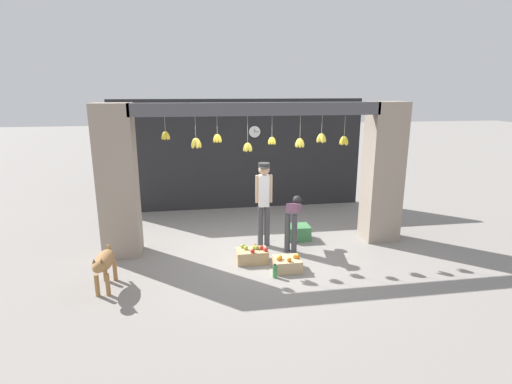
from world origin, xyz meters
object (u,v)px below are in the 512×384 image
at_px(worker_stooping, 293,217).
at_px(wall_clock, 255,132).
at_px(shopkeeper, 264,197).
at_px(water_bottle, 275,271).
at_px(fruit_crate_apples, 252,255).
at_px(produce_box_green, 298,232).
at_px(fruit_crate_oranges, 287,264).
at_px(dog, 104,263).

bearing_deg(worker_stooping, wall_clock, 121.18).
relative_size(shopkeeper, water_bottle, 7.02).
distance_m(fruit_crate_apples, produce_box_green, 1.53).
xyz_separation_m(worker_stooping, produce_box_green, (0.24, 0.46, -0.51)).
relative_size(fruit_crate_oranges, fruit_crate_apples, 0.81).
bearing_deg(shopkeeper, worker_stooping, 162.00).
bearing_deg(produce_box_green, fruit_crate_oranges, -112.09).
bearing_deg(water_bottle, shopkeeper, 87.27).
height_order(worker_stooping, wall_clock, wall_clock).
relative_size(dog, worker_stooping, 0.97).
height_order(worker_stooping, fruit_crate_apples, worker_stooping).
xyz_separation_m(worker_stooping, wall_clock, (-0.31, 2.99, 1.40)).
relative_size(dog, wall_clock, 3.06).
relative_size(worker_stooping, produce_box_green, 2.09).
relative_size(shopkeeper, fruit_crate_apples, 2.99).
xyz_separation_m(shopkeeper, fruit_crate_apples, (-0.35, -0.75, -0.91)).
relative_size(fruit_crate_oranges, wall_clock, 1.49).
height_order(worker_stooping, fruit_crate_oranges, worker_stooping).
bearing_deg(wall_clock, water_bottle, -94.39).
height_order(fruit_crate_oranges, wall_clock, wall_clock).
height_order(dog, shopkeeper, shopkeeper).
bearing_deg(worker_stooping, shopkeeper, -175.08).
xyz_separation_m(worker_stooping, water_bottle, (-0.63, -1.24, -0.55)).
bearing_deg(water_bottle, fruit_crate_apples, 111.94).
relative_size(dog, fruit_crate_apples, 1.67).
bearing_deg(fruit_crate_oranges, dog, -175.84).
distance_m(worker_stooping, wall_clock, 3.32).
relative_size(dog, produce_box_green, 2.03).
distance_m(dog, wall_clock, 5.46).
height_order(dog, worker_stooping, worker_stooping).
bearing_deg(water_bottle, worker_stooping, 63.12).
bearing_deg(shopkeeper, wall_clock, -92.83).
distance_m(shopkeeper, produce_box_green, 1.22).
relative_size(fruit_crate_oranges, water_bottle, 1.91).
relative_size(worker_stooping, wall_clock, 3.15).
distance_m(dog, worker_stooping, 3.62).
bearing_deg(produce_box_green, wall_clock, 102.18).
height_order(fruit_crate_oranges, water_bottle, fruit_crate_oranges).
relative_size(shopkeeper, produce_box_green, 3.63).
bearing_deg(fruit_crate_apples, water_bottle, -68.06).
distance_m(dog, shopkeeper, 3.23).
bearing_deg(shopkeeper, fruit_crate_oranges, 102.46).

